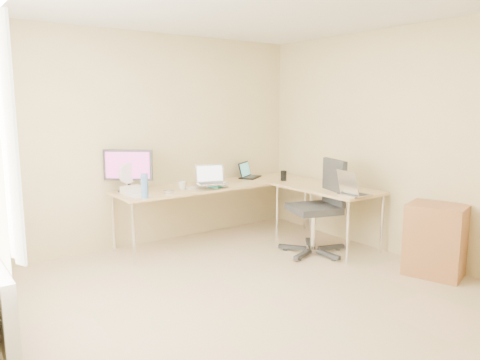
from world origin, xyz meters
TOP-DOWN VIEW (x-y plane):
  - floor at (0.00, 0.00)m, footprint 4.50×4.50m
  - wall_back at (0.00, 2.25)m, footprint 4.50×0.00m
  - wall_right at (2.10, 0.00)m, footprint 0.00×4.50m
  - desk_main at (0.72, 1.85)m, footprint 2.65×0.70m
  - desk_return at (1.70, 0.85)m, footprint 0.70×1.30m
  - monitor at (-0.38, 2.05)m, footprint 0.56×0.51m
  - book_stack at (0.60, 1.74)m, footprint 0.31×0.35m
  - laptop_center at (0.51, 1.63)m, footprint 0.43×0.37m
  - laptop_black at (1.39, 2.03)m, footprint 0.43×0.40m
  - keyboard at (0.43, 1.76)m, footprint 0.43×0.12m
  - mouse at (0.68, 1.59)m, footprint 0.11×0.08m
  - mug at (0.17, 1.76)m, footprint 0.14×0.14m
  - cd_stack at (-0.05, 1.67)m, footprint 0.15×0.15m
  - water_bottle at (-0.40, 1.55)m, footprint 0.09×0.09m
  - papers at (-0.40, 1.75)m, footprint 0.22×0.31m
  - white_box at (-0.40, 1.90)m, footprint 0.24×0.19m
  - desk_fan at (-0.40, 2.05)m, footprint 0.31×0.31m
  - black_cup at (1.59, 1.55)m, footprint 0.09×0.09m
  - laptop_return at (1.57, 0.32)m, footprint 0.37×0.30m
  - office_chair at (1.34, 0.71)m, footprint 0.84×0.84m
  - cabinet at (1.85, -0.52)m, footprint 0.59×0.65m
  - radiator at (-2.03, 0.40)m, footprint 0.09×0.80m

SIDE VIEW (x-z plane):
  - floor at x=0.00m, z-range 0.00..0.00m
  - radiator at x=-2.03m, z-range 0.07..0.62m
  - cabinet at x=1.85m, z-range -0.02..0.74m
  - desk_main at x=0.72m, z-range 0.00..0.73m
  - desk_return at x=1.70m, z-range 0.00..0.73m
  - office_chair at x=1.34m, z-range -0.06..1.06m
  - papers at x=-0.40m, z-range 0.73..0.74m
  - keyboard at x=0.43m, z-range 0.73..0.75m
  - cd_stack at x=-0.05m, z-range 0.73..0.76m
  - mouse at x=0.68m, z-range 0.73..0.77m
  - book_stack at x=0.60m, z-range 0.73..0.78m
  - white_box at x=-0.40m, z-range 0.73..0.81m
  - mug at x=0.17m, z-range 0.73..0.83m
  - black_cup at x=1.59m, z-range 0.73..0.86m
  - laptop_black at x=1.39m, z-range 0.73..0.95m
  - laptop_return at x=1.57m, z-range 0.73..0.97m
  - water_bottle at x=-0.40m, z-range 0.73..1.00m
  - desk_fan at x=-0.40m, z-range 0.73..1.04m
  - laptop_center at x=0.51m, z-range 0.78..1.01m
  - monitor at x=-0.38m, z-range 0.73..1.23m
  - wall_back at x=0.00m, z-range -0.95..3.55m
  - wall_right at x=2.10m, z-range -0.95..3.55m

